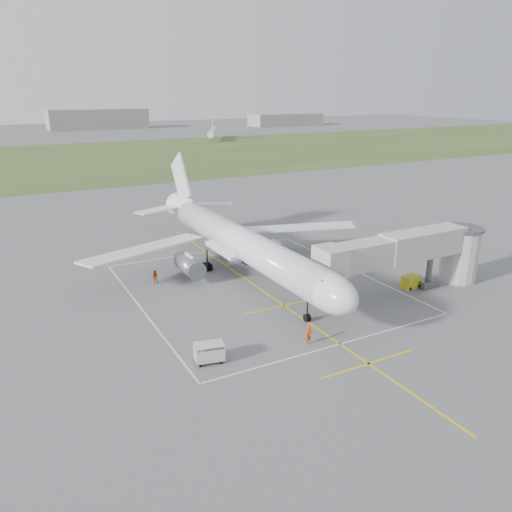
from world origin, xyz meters
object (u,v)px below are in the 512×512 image
gpu_unit (411,282)px  baggage_cart (209,353)px  jet_bridge (417,252)px  ramp_worker_wing (155,277)px  airliner (240,242)px  ramp_worker_nose (309,335)px

gpu_unit → baggage_cart: size_ratio=0.77×
jet_bridge → gpu_unit: size_ratio=11.02×
baggage_cart → ramp_worker_wing: baggage_cart is taller
airliner → gpu_unit: size_ratio=22.02×
airliner → baggage_cart: 21.86m
baggage_cart → ramp_worker_wing: 20.55m
airliner → gpu_unit: 21.22m
jet_bridge → airliner: bearing=137.8°
airliner → jet_bridge: bearing=-42.2°
ramp_worker_nose → ramp_worker_wing: 23.15m
ramp_worker_wing → airliner: bearing=-172.6°
baggage_cart → jet_bridge: bearing=19.8°
gpu_unit → ramp_worker_wing: (-26.36, 15.98, 0.07)m
gpu_unit → ramp_worker_wing: 30.82m
baggage_cart → ramp_worker_wing: (1.60, 20.49, -0.06)m
ramp_worker_nose → baggage_cart: bearing=163.5°
gpu_unit → ramp_worker_nose: size_ratio=1.18×
ramp_worker_nose → ramp_worker_wing: size_ratio=1.08×
jet_bridge → baggage_cart: 28.19m
jet_bridge → ramp_worker_wing: size_ratio=14.10×
airliner → jet_bridge: airliner is taller
airliner → ramp_worker_wing: bearing=166.3°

